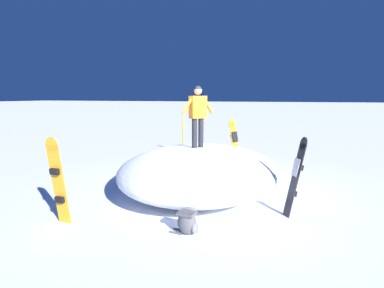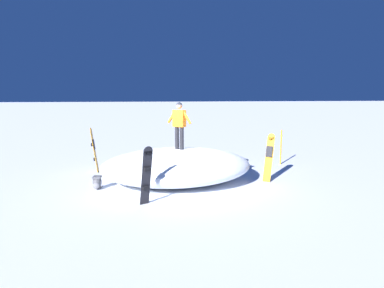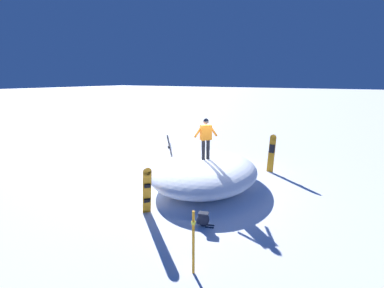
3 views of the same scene
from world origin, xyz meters
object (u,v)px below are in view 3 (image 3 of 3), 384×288
at_px(backpack_far, 203,219).
at_px(backpack_near, 219,161).
at_px(snowboard_primary_upright, 170,151).
at_px(snowboarder_standing, 206,135).
at_px(trail_marker_pole, 193,241).
at_px(snowboard_tertiary_upright, 272,152).
at_px(snowboard_secondary_upright, 147,190).

bearing_deg(backpack_far, backpack_near, 20.00).
relative_size(snowboard_primary_upright, backpack_far, 2.99).
height_order(snowboarder_standing, trail_marker_pole, snowboarder_standing).
height_order(backpack_near, trail_marker_pole, trail_marker_pole).
height_order(snowboard_primary_upright, snowboard_tertiary_upright, snowboard_tertiary_upright).
distance_m(snowboard_secondary_upright, backpack_near, 5.87).
bearing_deg(backpack_far, snowboarder_standing, 25.96).
bearing_deg(trail_marker_pole, snowboard_primary_upright, 38.14).
distance_m(snowboard_primary_upright, backpack_near, 2.49).
height_order(snowboard_tertiary_upright, backpack_near, snowboard_tertiary_upright).
bearing_deg(snowboarder_standing, backpack_near, 13.40).
distance_m(snowboard_primary_upright, trail_marker_pole, 7.42).
bearing_deg(snowboard_primary_upright, snowboard_tertiary_upright, -65.89).
xyz_separation_m(snowboard_primary_upright, snowboard_secondary_upright, (-4.29, -2.06, -0.00)).
bearing_deg(backpack_near, trail_marker_pole, -159.60).
distance_m(backpack_near, backpack_far, 5.88).
distance_m(snowboard_secondary_upright, backpack_far, 1.93).
bearing_deg(snowboard_tertiary_upright, snowboard_secondary_upright, 160.00).
bearing_deg(backpack_far, snowboard_tertiary_upright, -4.57).
relative_size(backpack_near, trail_marker_pole, 0.37).
distance_m(snowboard_primary_upright, snowboard_secondary_upright, 4.76).
bearing_deg(backpack_far, snowboard_primary_upright, 44.06).
distance_m(snowboard_tertiary_upright, trail_marker_pole, 7.78).
xyz_separation_m(snowboarder_standing, backpack_near, (2.73, 0.65, -1.86)).
height_order(backpack_near, backpack_far, backpack_far).
bearing_deg(snowboard_tertiary_upright, snowboard_primary_upright, 114.11).
bearing_deg(trail_marker_pole, backpack_near, 20.40).
bearing_deg(snowboard_tertiary_upright, backpack_far, 175.43).
relative_size(snowboard_primary_upright, backpack_near, 2.97).
xyz_separation_m(snowboard_primary_upright, backpack_far, (-3.98, -3.85, -0.64)).
height_order(snowboarder_standing, backpack_far, snowboarder_standing).
relative_size(snowboard_tertiary_upright, backpack_near, 3.10).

